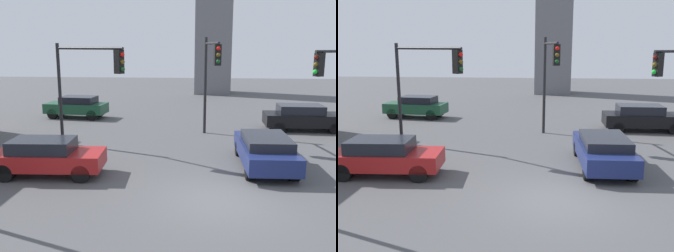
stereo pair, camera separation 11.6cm
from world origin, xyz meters
The scene contains 7 objects.
ground_plane centered at (0.00, 0.00, 0.00)m, with size 95.67×95.67×0.00m, color #4C4C4F.
traffic_light_0 centered at (-5.80, 5.50, 3.63)m, with size 3.84×2.51×5.00m.
traffic_light_3 centered at (-0.11, 8.26, 3.74)m, with size 0.78×3.17×5.34m.
car_0 centered at (-9.09, 13.55, 0.80)m, with size 4.29×2.09×1.49m.
car_3 centered at (5.37, 10.83, 0.79)m, with size 4.52×1.95×1.51m.
car_4 centered at (2.03, 3.60, 0.74)m, with size 2.07×4.71×1.36m.
car_5 centered at (-6.39, 1.86, 0.76)m, with size 4.23×1.95×1.43m.
Camera 2 is at (-0.52, -11.40, 4.85)m, focal length 40.20 mm.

